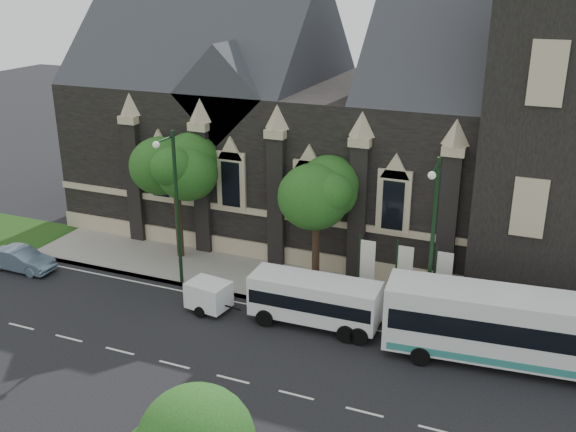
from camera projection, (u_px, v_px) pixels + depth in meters
The scene contains 14 objects.
ground at pixel (174, 365), 29.80m from camera, with size 160.00×160.00×0.00m, color black.
sidewalk at pixel (261, 279), 38.00m from camera, with size 80.00×5.00×0.15m, color #9B978D.
museum at pixel (393, 118), 41.37m from camera, with size 40.00×17.70×29.90m.
tree_walk_right at pixel (322, 185), 35.89m from camera, with size 4.08×4.08×7.80m.
tree_walk_left at pixel (180, 169), 39.13m from camera, with size 3.91×3.91×7.64m.
street_lamp_near at pixel (432, 239), 30.57m from camera, with size 0.36×1.88×9.00m.
street_lamp_mid at pixel (175, 201), 35.58m from camera, with size 0.36×1.88×9.00m.
banner_flag_left at pixel (364, 263), 34.51m from camera, with size 0.90×0.10×4.00m.
banner_flag_center at pixel (402, 269), 33.79m from camera, with size 0.90×0.10×4.00m.
banner_flag_right at pixel (441, 276), 33.08m from camera, with size 0.90×0.10×4.00m.
tour_coach at pixel (521, 329), 29.07m from camera, with size 12.20×3.67×3.51m.
shuttle_bus at pixel (315, 299), 32.67m from camera, with size 6.60×2.47×2.53m.
box_trailer at pixel (209, 295), 34.25m from camera, with size 3.15×1.86×1.64m.
sedan at pixel (21, 259), 39.07m from camera, with size 1.48×4.24×1.40m, color slate.
Camera 1 is at (14.56, -21.61, 16.81)m, focal length 40.71 mm.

